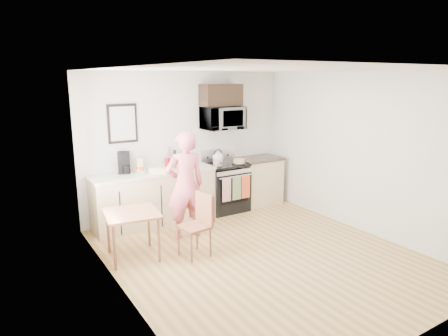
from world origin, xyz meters
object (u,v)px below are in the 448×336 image
range (225,188)px  person (185,185)px  chair (201,215)px  dining_table (132,218)px  microwave (222,118)px  cake (239,161)px

range → person: bearing=-147.5°
range → chair: (-1.33, -1.47, 0.15)m
dining_table → person: bearing=16.5°
person → dining_table: person is taller
microwave → cake: size_ratio=2.89×
range → chair: bearing=-132.0°
dining_table → cake: size_ratio=2.74×
chair → dining_table: bearing=148.4°
range → microwave: size_ratio=1.53×
microwave → dining_table: bearing=-151.9°
microwave → cake: bearing=-56.4°
range → cake: (0.19, -0.18, 0.53)m
microwave → dining_table: 2.76m
range → chair: 1.99m
range → person: size_ratio=0.68×
range → microwave: 1.33m
chair → person: bearing=74.8°
dining_table → chair: 0.97m
person → cake: (1.42, 0.60, 0.11)m
microwave → chair: microwave is taller
range → dining_table: size_ratio=1.61×
person → cake: person is taller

